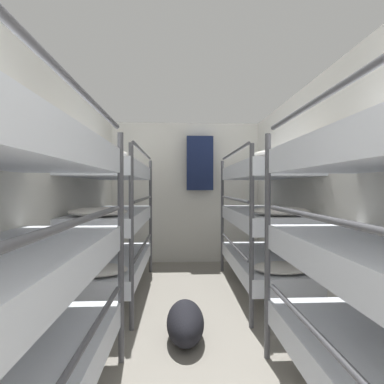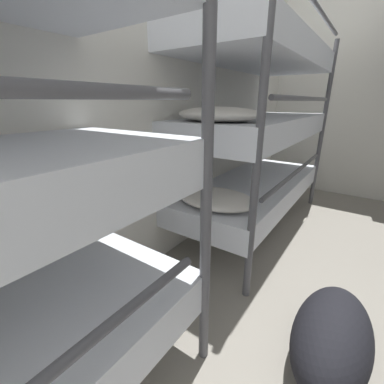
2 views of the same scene
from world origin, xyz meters
The scene contains 7 objects.
wall_left centered at (-1.28, 2.67, 1.20)m, with size 0.06×5.45×2.39m.
wall_right centered at (1.28, 2.67, 1.20)m, with size 0.06×5.45×2.39m.
wall_back centered at (0.00, 5.36, 1.20)m, with size 2.63×0.06×2.39m.
bunk_stack_left_far centered at (-0.90, 3.78, 0.93)m, with size 0.73×1.89×1.73m.
bunk_stack_right_far centered at (0.90, 3.78, 0.93)m, with size 0.73×1.89×1.73m.
duffel_bag centered at (-0.07, 2.70, 0.16)m, with size 0.31×0.62×0.31m.
hanging_coat centered at (0.23, 5.21, 1.69)m, with size 0.44×0.12×0.90m.
Camera 1 is at (-0.12, 0.20, 1.30)m, focal length 28.00 mm.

